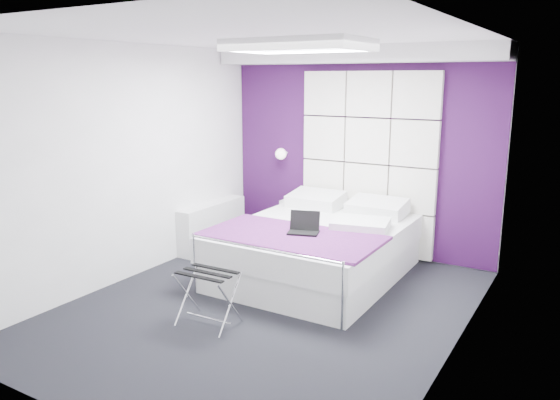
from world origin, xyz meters
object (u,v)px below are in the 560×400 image
at_px(nightstand, 302,202).
at_px(laptop, 305,227).
at_px(wall_lamp, 282,154).
at_px(luggage_rack, 208,298).
at_px(bed, 316,248).
at_px(radiator, 212,225).

relative_size(nightstand, laptop, 1.52).
bearing_deg(wall_lamp, nightstand, -7.00).
distance_m(wall_lamp, luggage_rack, 2.94).
bearing_deg(luggage_rack, bed, 78.53).
relative_size(radiator, nightstand, 2.50).
bearing_deg(laptop, bed, 83.28).
xyz_separation_m(wall_lamp, laptop, (1.14, -1.45, -0.53)).
bearing_deg(laptop, wall_lamp, 110.51).
relative_size(radiator, laptop, 3.80).
bearing_deg(radiator, wall_lamp, 49.90).
height_order(wall_lamp, radiator, wall_lamp).
bearing_deg(luggage_rack, nightstand, 98.02).
distance_m(wall_lamp, laptop, 1.92).
bearing_deg(laptop, radiator, 141.08).
bearing_deg(laptop, luggage_rack, -124.02).
height_order(bed, luggage_rack, bed).
relative_size(radiator, bed, 0.54).
bearing_deg(bed, luggage_rack, -99.52).
relative_size(nightstand, luggage_rack, 0.93).
relative_size(wall_lamp, bed, 0.07).
distance_m(bed, nightstand, 1.26).
relative_size(wall_lamp, laptop, 0.48).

